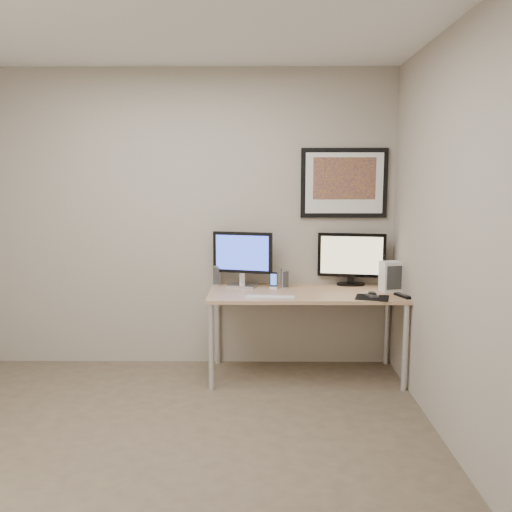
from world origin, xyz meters
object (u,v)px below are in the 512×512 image
at_px(speaker_right, 284,279).
at_px(speaker_left, 217,275).
at_px(framed_art, 344,183).
at_px(keyboard, 270,297).
at_px(desk, 305,299).
at_px(monitor_tv, 351,258).
at_px(phone_dock, 274,280).
at_px(fan_unit, 391,276).
at_px(monitor_large, 243,257).

bearing_deg(speaker_right, speaker_left, 150.62).
bearing_deg(framed_art, keyboard, -138.21).
relative_size(desk, speaker_left, 9.05).
relative_size(monitor_tv, phone_dock, 4.14).
height_order(framed_art, speaker_right, framed_art).
bearing_deg(desk, speaker_right, 139.24).
bearing_deg(fan_unit, speaker_left, 156.73).
bearing_deg(speaker_right, monitor_tv, -5.73).
distance_m(monitor_tv, keyboard, 0.91).
distance_m(desk, fan_unit, 0.73).
height_order(monitor_large, keyboard, monitor_large).
xyz_separation_m(phone_dock, keyboard, (-0.03, -0.37, -0.06)).
relative_size(monitor_large, monitor_tv, 0.88).
xyz_separation_m(monitor_tv, fan_unit, (0.29, -0.25, -0.12)).
xyz_separation_m(phone_dock, fan_unit, (0.97, -0.10, 0.05)).
bearing_deg(speaker_right, monitor_large, 153.90).
distance_m(speaker_left, phone_dock, 0.51).
height_order(desk, speaker_left, speaker_left).
xyz_separation_m(monitor_large, monitor_tv, (0.95, 0.07, -0.02)).
relative_size(framed_art, keyboard, 1.90).
relative_size(speaker_left, speaker_right, 1.09).
height_order(framed_art, fan_unit, framed_art).
distance_m(monitor_tv, phone_dock, 0.72).
height_order(speaker_right, keyboard, speaker_right).
relative_size(monitor_tv, fan_unit, 2.33).
height_order(monitor_large, phone_dock, monitor_large).
xyz_separation_m(framed_art, fan_unit, (0.36, -0.31, -0.77)).
bearing_deg(phone_dock, monitor_large, 172.12).
distance_m(speaker_right, keyboard, 0.42).
distance_m(monitor_tv, speaker_left, 1.19).
distance_m(speaker_left, fan_unit, 1.48).
bearing_deg(phone_dock, keyboard, -87.57).
relative_size(desk, monitor_tv, 2.75).
bearing_deg(keyboard, fan_unit, 18.38).
xyz_separation_m(keyboard, fan_unit, (1.00, 0.27, 0.12)).
relative_size(desk, monitor_large, 3.11).
bearing_deg(keyboard, monitor_large, 121.06).
bearing_deg(fan_unit, speaker_right, 158.31).
bearing_deg(monitor_large, desk, -6.79).
bearing_deg(speaker_left, monitor_tv, 9.37).
relative_size(monitor_large, keyboard, 1.30).
xyz_separation_m(monitor_tv, speaker_left, (-1.17, -0.00, -0.16)).
bearing_deg(speaker_right, framed_art, 2.13).
relative_size(speaker_left, keyboard, 0.45).
distance_m(phone_dock, fan_unit, 0.98).
relative_size(speaker_right, fan_unit, 0.65).
bearing_deg(fan_unit, phone_dock, 160.19).
distance_m(speaker_left, speaker_right, 0.60).
bearing_deg(phone_dock, monitor_tv, 19.35).
bearing_deg(fan_unit, framed_art, 125.58).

